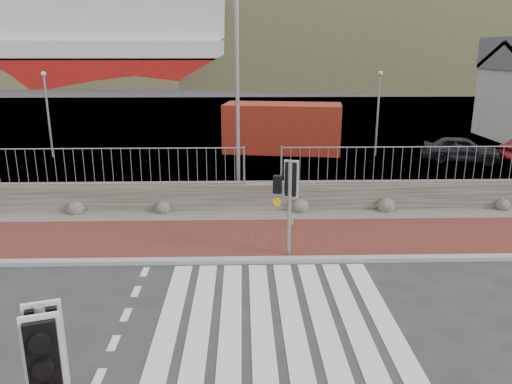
{
  "coord_description": "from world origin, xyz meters",
  "views": [
    {
      "loc": [
        -0.64,
        -8.47,
        5.11
      ],
      "look_at": [
        -0.33,
        3.0,
        1.82
      ],
      "focal_mm": 35.0,
      "sensor_mm": 36.0,
      "label": 1
    }
  ],
  "objects_px": {
    "ferry": "(77,48)",
    "traffic_signal_far": "(288,188)",
    "traffic_signal_near": "(48,370)",
    "car_a": "(462,149)",
    "shipping_container": "(282,128)",
    "streetlight": "(241,76)"
  },
  "relations": [
    {
      "from": "ferry",
      "to": "traffic_signal_far",
      "type": "distance_m",
      "value": 69.38
    },
    {
      "from": "traffic_signal_near",
      "to": "car_a",
      "type": "relative_size",
      "value": 0.76
    },
    {
      "from": "ferry",
      "to": "shipping_container",
      "type": "bearing_deg",
      "value": -62.86
    },
    {
      "from": "ferry",
      "to": "traffic_signal_near",
      "type": "xyz_separation_m",
      "value": [
        21.98,
        -71.88,
        -3.43
      ]
    },
    {
      "from": "ferry",
      "to": "traffic_signal_far",
      "type": "relative_size",
      "value": 19.78
    },
    {
      "from": "traffic_signal_near",
      "to": "streetlight",
      "type": "distance_m",
      "value": 12.43
    },
    {
      "from": "ferry",
      "to": "traffic_signal_near",
      "type": "relative_size",
      "value": 18.77
    },
    {
      "from": "traffic_signal_far",
      "to": "car_a",
      "type": "height_order",
      "value": "traffic_signal_far"
    },
    {
      "from": "traffic_signal_near",
      "to": "streetlight",
      "type": "bearing_deg",
      "value": 63.6
    },
    {
      "from": "traffic_signal_near",
      "to": "traffic_signal_far",
      "type": "xyz_separation_m",
      "value": [
        3.15,
        7.3,
        -0.1
      ]
    },
    {
      "from": "ferry",
      "to": "streetlight",
      "type": "height_order",
      "value": "ferry"
    },
    {
      "from": "traffic_signal_far",
      "to": "car_a",
      "type": "bearing_deg",
      "value": -111.04
    },
    {
      "from": "traffic_signal_near",
      "to": "traffic_signal_far",
      "type": "height_order",
      "value": "traffic_signal_near"
    },
    {
      "from": "traffic_signal_near",
      "to": "shipping_container",
      "type": "height_order",
      "value": "traffic_signal_near"
    },
    {
      "from": "streetlight",
      "to": "car_a",
      "type": "bearing_deg",
      "value": 51.2
    },
    {
      "from": "ferry",
      "to": "streetlight",
      "type": "xyz_separation_m",
      "value": [
        23.98,
        -59.84,
        -1.07
      ]
    },
    {
      "from": "shipping_container",
      "to": "car_a",
      "type": "relative_size",
      "value": 1.68
    },
    {
      "from": "streetlight",
      "to": "shipping_container",
      "type": "xyz_separation_m",
      "value": [
        2.09,
        8.99,
        -3.07
      ]
    },
    {
      "from": "shipping_container",
      "to": "car_a",
      "type": "height_order",
      "value": "shipping_container"
    },
    {
      "from": "car_a",
      "to": "shipping_container",
      "type": "bearing_deg",
      "value": 90.31
    },
    {
      "from": "shipping_container",
      "to": "streetlight",
      "type": "bearing_deg",
      "value": -93.87
    },
    {
      "from": "streetlight",
      "to": "traffic_signal_far",
      "type": "bearing_deg",
      "value": -56.45
    }
  ]
}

